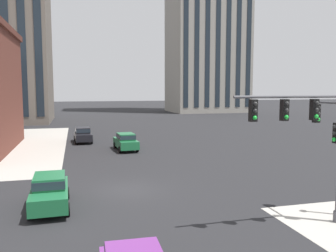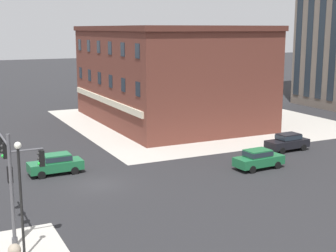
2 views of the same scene
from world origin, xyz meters
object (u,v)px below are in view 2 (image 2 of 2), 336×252
(car_main_northbound_far, at_px, (288,141))
(car_main_southbound_far, at_px, (56,163))
(traffic_signal_main, at_px, (11,168))
(bollard_sphere_curb_a, at_px, (14,250))
(street_lamp_corner_near, at_px, (20,188))
(car_main_northbound_near, at_px, (258,158))

(car_main_northbound_far, xyz_separation_m, car_main_southbound_far, (-2.11, -22.35, 0.00))
(traffic_signal_main, xyz_separation_m, bollard_sphere_curb_a, (2.42, -0.40, -3.80))
(bollard_sphere_curb_a, xyz_separation_m, street_lamp_corner_near, (0.36, 0.44, 3.49))
(traffic_signal_main, height_order, car_main_northbound_far, traffic_signal_main)
(bollard_sphere_curb_a, height_order, car_main_northbound_far, car_main_northbound_far)
(car_main_northbound_near, relative_size, car_main_northbound_far, 1.01)
(street_lamp_corner_near, relative_size, car_main_northbound_near, 1.39)
(traffic_signal_main, height_order, car_main_southbound_far, traffic_signal_main)
(bollard_sphere_curb_a, height_order, car_main_northbound_near, car_main_northbound_near)
(car_main_northbound_near, xyz_separation_m, car_main_northbound_far, (-3.97, 6.42, 0.00))
(car_main_northbound_near, height_order, car_main_northbound_far, same)
(car_main_southbound_far, bearing_deg, bollard_sphere_curb_a, -21.66)
(car_main_northbound_near, bearing_deg, bollard_sphere_curb_a, -69.94)
(bollard_sphere_curb_a, bearing_deg, car_main_northbound_near, 110.06)
(car_main_northbound_near, bearing_deg, street_lamp_corner_near, -68.71)
(car_main_northbound_near, height_order, car_main_southbound_far, same)
(bollard_sphere_curb_a, relative_size, street_lamp_corner_near, 0.11)
(bollard_sphere_curb_a, bearing_deg, car_main_southbound_far, 158.34)
(car_main_northbound_far, bearing_deg, traffic_signal_main, -71.15)
(bollard_sphere_curb_a, distance_m, car_main_southbound_far, 14.97)
(traffic_signal_main, distance_m, car_main_northbound_near, 21.97)
(street_lamp_corner_near, height_order, car_main_northbound_far, street_lamp_corner_near)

